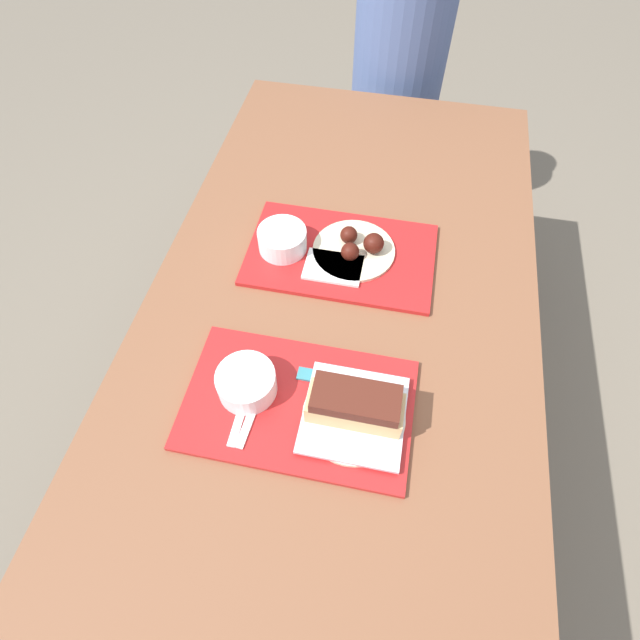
# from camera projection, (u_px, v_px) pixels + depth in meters

# --- Properties ---
(ground_plane) EXTENTS (12.00, 12.00, 0.00)m
(ground_plane) POSITION_uv_depth(u_px,v_px,m) (331.00, 442.00, 1.72)
(ground_plane) COLOR #706656
(picnic_table) EXTENTS (0.90, 1.85, 0.73)m
(picnic_table) POSITION_uv_depth(u_px,v_px,m) (335.00, 341.00, 1.18)
(picnic_table) COLOR brown
(picnic_table) RESTS_ON ground_plane
(picnic_bench_far) EXTENTS (0.85, 0.28, 0.46)m
(picnic_bench_far) POSITION_uv_depth(u_px,v_px,m) (384.00, 144.00, 2.04)
(picnic_bench_far) COLOR brown
(picnic_bench_far) RESTS_ON ground_plane
(tray_near) EXTENTS (0.45, 0.28, 0.01)m
(tray_near) POSITION_uv_depth(u_px,v_px,m) (298.00, 404.00, 1.00)
(tray_near) COLOR red
(tray_near) RESTS_ON picnic_table
(tray_far) EXTENTS (0.45, 0.28, 0.01)m
(tray_far) POSITION_uv_depth(u_px,v_px,m) (341.00, 254.00, 1.22)
(tray_far) COLOR red
(tray_far) RESTS_ON picnic_table
(bowl_coleslaw_near) EXTENTS (0.12, 0.12, 0.06)m
(bowl_coleslaw_near) POSITION_uv_depth(u_px,v_px,m) (246.00, 382.00, 0.98)
(bowl_coleslaw_near) COLOR white
(bowl_coleslaw_near) RESTS_ON tray_near
(brisket_sandwich_plate) EXTENTS (0.20, 0.20, 0.09)m
(brisket_sandwich_plate) POSITION_uv_depth(u_px,v_px,m) (355.00, 409.00, 0.94)
(brisket_sandwich_plate) COLOR beige
(brisket_sandwich_plate) RESTS_ON tray_near
(plastic_fork_near) EXTENTS (0.02, 0.17, 0.00)m
(plastic_fork_near) POSITION_uv_depth(u_px,v_px,m) (243.00, 406.00, 0.98)
(plastic_fork_near) COLOR white
(plastic_fork_near) RESTS_ON tray_near
(plastic_knife_near) EXTENTS (0.03, 0.17, 0.00)m
(plastic_knife_near) POSITION_uv_depth(u_px,v_px,m) (254.00, 408.00, 0.98)
(plastic_knife_near) COLOR white
(plastic_knife_near) RESTS_ON tray_near
(condiment_packet) EXTENTS (0.04, 0.03, 0.01)m
(condiment_packet) POSITION_uv_depth(u_px,v_px,m) (306.00, 374.00, 1.02)
(condiment_packet) COLOR teal
(condiment_packet) RESTS_ON tray_near
(bowl_coleslaw_far) EXTENTS (0.12, 0.12, 0.06)m
(bowl_coleslaw_far) POSITION_uv_depth(u_px,v_px,m) (282.00, 239.00, 1.20)
(bowl_coleslaw_far) COLOR white
(bowl_coleslaw_far) RESTS_ON tray_far
(wings_plate_far) EXTENTS (0.20, 0.20, 0.06)m
(wings_plate_far) POSITION_uv_depth(u_px,v_px,m) (356.00, 247.00, 1.21)
(wings_plate_far) COLOR beige
(wings_plate_far) RESTS_ON tray_far
(napkin_far) EXTENTS (0.14, 0.10, 0.01)m
(napkin_far) POSITION_uv_depth(u_px,v_px,m) (333.00, 267.00, 1.19)
(napkin_far) COLOR white
(napkin_far) RESTS_ON tray_far
(person_seated_across) EXTENTS (0.33, 0.33, 0.74)m
(person_seated_across) POSITION_uv_depth(u_px,v_px,m) (401.00, 48.00, 1.72)
(person_seated_across) COLOR #4C6093
(person_seated_across) RESTS_ON picnic_bench_far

